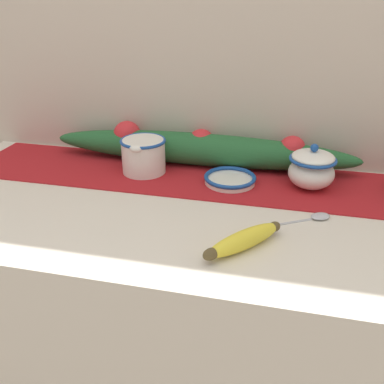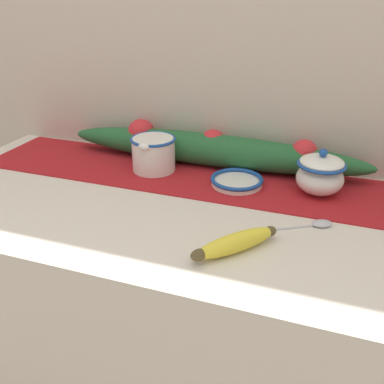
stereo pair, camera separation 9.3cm
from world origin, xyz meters
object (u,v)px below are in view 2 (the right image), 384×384
(sugar_bowl, at_px, (320,174))
(small_dish, at_px, (237,181))
(banana, at_px, (235,243))
(cream_pitcher, at_px, (154,153))
(spoon, at_px, (318,224))

(sugar_bowl, relative_size, small_dish, 0.86)
(small_dish, distance_m, banana, 0.30)
(cream_pitcher, relative_size, banana, 0.86)
(banana, bearing_deg, spoon, 46.88)
(small_dish, bearing_deg, spoon, -33.00)
(sugar_bowl, distance_m, small_dish, 0.20)
(sugar_bowl, xyz_separation_m, spoon, (0.01, -0.16, -0.05))
(cream_pitcher, bearing_deg, small_dish, -4.80)
(banana, xyz_separation_m, spoon, (0.14, 0.15, -0.01))
(cream_pitcher, distance_m, small_dish, 0.24)
(small_dish, relative_size, spoon, 0.87)
(small_dish, relative_size, banana, 0.82)
(spoon, bearing_deg, banana, -163.45)
(banana, relative_size, spoon, 1.07)
(small_dish, bearing_deg, cream_pitcher, 175.20)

